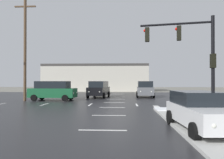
{
  "coord_description": "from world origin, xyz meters",
  "views": [
    {
      "loc": [
        0.85,
        -19.18,
        2.04
      ],
      "look_at": [
        -0.56,
        8.74,
        2.26
      ],
      "focal_mm": 35.92,
      "sensor_mm": 36.0,
      "label": 1
    }
  ],
  "objects_px": {
    "suv_grey": "(145,89)",
    "suv_green": "(53,90)",
    "suv_black": "(99,89)",
    "sedan_white": "(201,110)",
    "utility_pole_far": "(25,48)",
    "traffic_signal_mast": "(192,48)"
  },
  "relations": [
    {
      "from": "suv_black",
      "to": "sedan_white",
      "type": "xyz_separation_m",
      "value": [
        6.22,
        -18.61,
        -0.24
      ]
    },
    {
      "from": "suv_black",
      "to": "sedan_white",
      "type": "bearing_deg",
      "value": 24.98
    },
    {
      "from": "suv_grey",
      "to": "utility_pole_far",
      "type": "bearing_deg",
      "value": -61.75
    },
    {
      "from": "traffic_signal_mast",
      "to": "suv_black",
      "type": "bearing_deg",
      "value": -49.36
    },
    {
      "from": "suv_black",
      "to": "suv_grey",
      "type": "bearing_deg",
      "value": 104.96
    },
    {
      "from": "suv_grey",
      "to": "suv_green",
      "type": "xyz_separation_m",
      "value": [
        -10.18,
        -5.49,
        0.0
      ]
    },
    {
      "from": "suv_black",
      "to": "suv_green",
      "type": "bearing_deg",
      "value": -36.85
    },
    {
      "from": "suv_black",
      "to": "sedan_white",
      "type": "relative_size",
      "value": 1.08
    },
    {
      "from": "suv_grey",
      "to": "suv_black",
      "type": "bearing_deg",
      "value": -79.11
    },
    {
      "from": "sedan_white",
      "to": "utility_pole_far",
      "type": "xyz_separation_m",
      "value": [
        -13.28,
        13.24,
        4.65
      ]
    },
    {
      "from": "suv_green",
      "to": "utility_pole_far",
      "type": "height_order",
      "value": "utility_pole_far"
    },
    {
      "from": "traffic_signal_mast",
      "to": "suv_green",
      "type": "distance_m",
      "value": 14.94
    },
    {
      "from": "suv_black",
      "to": "utility_pole_far",
      "type": "xyz_separation_m",
      "value": [
        -7.05,
        -5.37,
        4.41
      ]
    },
    {
      "from": "traffic_signal_mast",
      "to": "suv_grey",
      "type": "distance_m",
      "value": 14.39
    },
    {
      "from": "sedan_white",
      "to": "suv_grey",
      "type": "bearing_deg",
      "value": 178.15
    },
    {
      "from": "traffic_signal_mast",
      "to": "utility_pole_far",
      "type": "xyz_separation_m",
      "value": [
        -14.61,
        7.71,
        1.32
      ]
    },
    {
      "from": "traffic_signal_mast",
      "to": "suv_black",
      "type": "height_order",
      "value": "traffic_signal_mast"
    },
    {
      "from": "traffic_signal_mast",
      "to": "sedan_white",
      "type": "bearing_deg",
      "value": 87.08
    },
    {
      "from": "suv_green",
      "to": "utility_pole_far",
      "type": "relative_size",
      "value": 0.47
    },
    {
      "from": "suv_grey",
      "to": "sedan_white",
      "type": "xyz_separation_m",
      "value": [
        0.4,
        -19.48,
        -0.24
      ]
    },
    {
      "from": "suv_grey",
      "to": "utility_pole_far",
      "type": "xyz_separation_m",
      "value": [
        -12.87,
        -6.23,
        4.41
      ]
    },
    {
      "from": "suv_grey",
      "to": "suv_black",
      "type": "relative_size",
      "value": 0.98
    }
  ]
}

